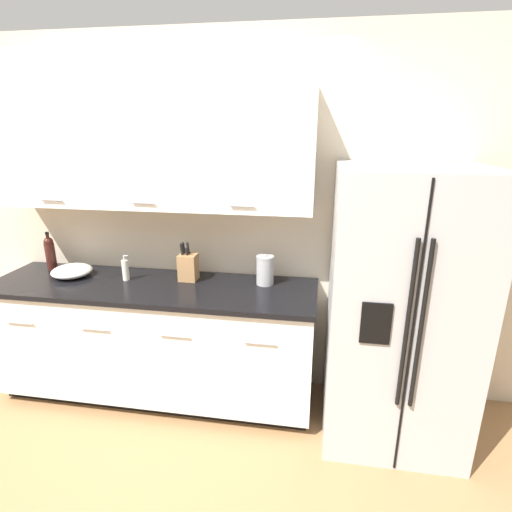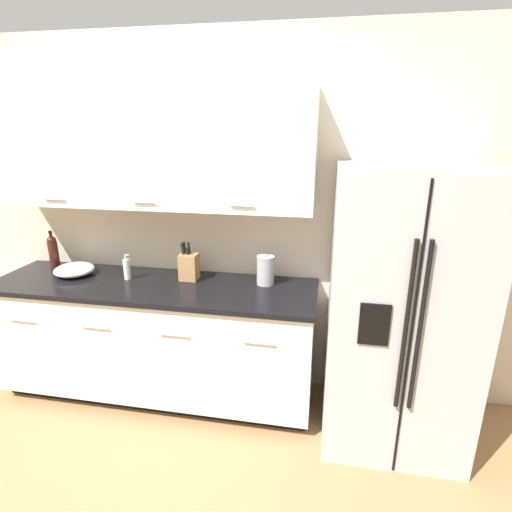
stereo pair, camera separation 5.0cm
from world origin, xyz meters
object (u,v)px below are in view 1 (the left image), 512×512
at_px(wine_bottle, 50,252).
at_px(soap_dispenser, 125,270).
at_px(knife_block, 188,267).
at_px(mixing_bowl, 72,271).
at_px(refrigerator, 399,309).
at_px(steel_canister, 265,270).

relative_size(wine_bottle, soap_dispenser, 1.57).
relative_size(knife_block, mixing_bowl, 0.98).
bearing_deg(wine_bottle, soap_dispenser, -10.32).
xyz_separation_m(refrigerator, mixing_bowl, (-2.32, 0.13, 0.07)).
height_order(wine_bottle, steel_canister, wine_bottle).
relative_size(knife_block, wine_bottle, 0.95).
bearing_deg(soap_dispenser, knife_block, 10.06).
bearing_deg(knife_block, steel_canister, 0.90).
bearing_deg(mixing_bowl, refrigerator, -3.30).
bearing_deg(refrigerator, knife_block, 171.82).
xyz_separation_m(refrigerator, soap_dispenser, (-1.88, 0.13, 0.11)).
bearing_deg(mixing_bowl, wine_bottle, 154.42).
distance_m(refrigerator, wine_bottle, 2.58).
distance_m(refrigerator, soap_dispenser, 1.89).
height_order(soap_dispenser, steel_canister, steel_canister).
xyz_separation_m(refrigerator, knife_block, (-1.44, 0.21, 0.13)).
distance_m(soap_dispenser, steel_canister, 1.01).
relative_size(refrigerator, soap_dispenser, 9.28).
bearing_deg(wine_bottle, refrigerator, -5.60).
bearing_deg(steel_canister, wine_bottle, 178.79).
xyz_separation_m(steel_canister, mixing_bowl, (-1.44, -0.08, -0.06)).
height_order(refrigerator, mixing_bowl, refrigerator).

